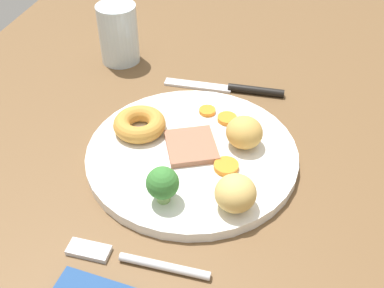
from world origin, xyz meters
The scene contains 13 objects.
dining_table centered at (0.00, 0.00, 1.80)cm, with size 120.00×84.00×3.60cm, color brown.
dinner_plate centered at (1.76, -1.07, 4.30)cm, with size 26.84×26.84×1.40cm, color white.
meat_slice_main centered at (2.05, -0.90, 5.40)cm, with size 6.65×6.11×0.80cm, color #9E664C.
yorkshire_pudding centered at (3.86, 6.57, 6.12)cm, with size 6.94×6.94×2.24cm, color #C68938.
roast_potato_left centered at (-6.22, -7.92, 7.04)cm, with size 4.59×4.65×4.08cm, color #D8B260.
roast_potato_right centered at (4.36, -7.20, 7.02)cm, with size 4.59×4.73×4.04cm, color tan.
carrot_coin_front centered at (8.85, -4.24, 5.31)cm, with size 2.65×2.65×0.63cm, color orange.
carrot_coin_back centered at (-0.52, -5.90, 5.34)cm, with size 3.03×3.03×0.68cm, color orange.
carrot_coin_side centered at (9.97, -1.23, 5.27)cm, with size 2.30×2.30×0.54cm, color orange.
broccoli_floret centered at (-7.23, -0.02, 7.55)cm, with size 3.70×3.70×4.52cm.
fork centered at (-15.03, 1.01, 3.99)cm, with size 2.04×15.26×0.90cm.
knife centered at (18.18, -3.65, 4.05)cm, with size 1.96×18.53×1.20cm.
water_glass centered at (22.82, 16.50, 8.42)cm, with size 6.38×6.38×9.63cm, color silver.
Camera 1 is at (-40.79, -11.67, 43.71)cm, focal length 43.21 mm.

